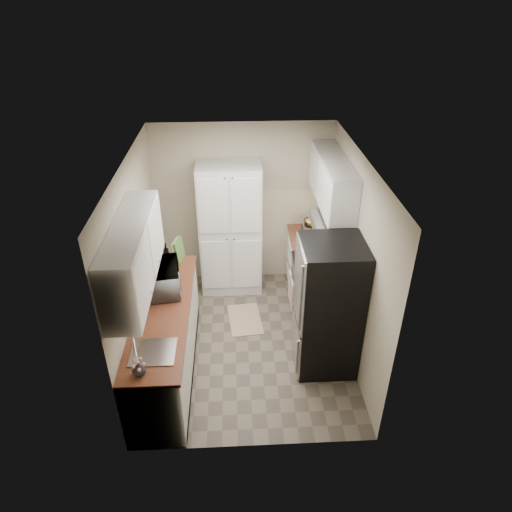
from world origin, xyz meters
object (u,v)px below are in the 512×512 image
(wine_bottle, at_px, (166,255))
(toaster_oven, at_px, (312,232))
(refrigerator, at_px, (328,307))
(pantry_cabinet, at_px, (230,230))
(electric_range, at_px, (318,293))
(microwave, at_px, (163,278))

(wine_bottle, relative_size, toaster_oven, 0.80)
(refrigerator, relative_size, toaster_oven, 4.79)
(pantry_cabinet, xyz_separation_m, toaster_oven, (1.18, -0.18, 0.02))
(pantry_cabinet, distance_m, electric_range, 1.58)
(pantry_cabinet, xyz_separation_m, refrigerator, (1.14, -1.73, -0.15))
(pantry_cabinet, bearing_deg, electric_range, -38.22)
(refrigerator, height_order, wine_bottle, refrigerator)
(refrigerator, distance_m, microwave, 2.00)
(refrigerator, bearing_deg, electric_range, 87.52)
(microwave, bearing_deg, wine_bottle, -6.50)
(electric_range, distance_m, refrigerator, 0.88)
(pantry_cabinet, height_order, refrigerator, pantry_cabinet)
(electric_range, height_order, wine_bottle, wine_bottle)
(microwave, distance_m, toaster_oven, 2.32)
(pantry_cabinet, bearing_deg, wine_bottle, -137.26)
(refrigerator, bearing_deg, pantry_cabinet, 123.46)
(toaster_oven, bearing_deg, pantry_cabinet, 177.47)
(microwave, bearing_deg, electric_range, -86.53)
(microwave, height_order, wine_bottle, microwave)
(pantry_cabinet, distance_m, refrigerator, 2.07)
(pantry_cabinet, bearing_deg, refrigerator, -56.54)
(pantry_cabinet, bearing_deg, toaster_oven, -8.52)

